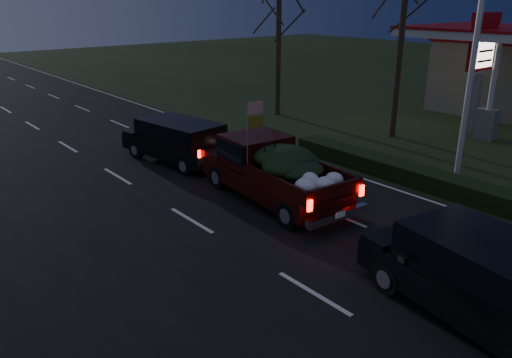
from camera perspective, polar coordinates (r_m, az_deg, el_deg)
ground at (r=11.44m, az=6.59°, el=-12.89°), size 120.00×120.00×0.00m
road_asphalt at (r=11.44m, az=6.60°, el=-12.85°), size 14.00×120.00×0.02m
hedge_row at (r=18.62m, az=16.78°, el=0.69°), size 1.00×10.00×0.60m
light_pole at (r=18.65m, az=24.13°, el=16.19°), size 0.50×0.90×9.16m
gas_price_pylon at (r=25.90m, az=24.38°, el=12.94°), size 2.00×0.41×5.57m
gas_canopy at (r=28.08m, az=24.60°, el=14.54°), size 7.10×6.10×4.88m
bare_tree_far at (r=27.70m, az=2.63°, el=18.01°), size 3.60×3.60×7.00m
pickup_truck at (r=15.93m, az=1.98°, el=1.36°), size 2.60×5.75×2.93m
lead_suv at (r=19.94m, az=-8.83°, el=4.78°), size 2.61×4.95×1.36m
rear_suv at (r=10.91m, az=25.38°, el=-9.94°), size 2.96×5.35×1.46m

